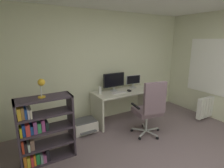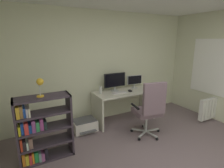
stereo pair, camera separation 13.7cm
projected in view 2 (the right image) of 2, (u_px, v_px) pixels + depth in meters
name	position (u px, v px, depth m)	size (l,w,h in m)	color
wall_back	(102.00, 67.00, 4.29)	(4.77, 0.10, 2.57)	beige
window_pane	(220.00, 68.00, 4.18)	(0.01, 1.36, 1.25)	white
window_frame	(220.00, 68.00, 4.17)	(0.02, 1.44, 1.33)	white
desk	(124.00, 99.00, 4.29)	(1.45, 0.65, 0.74)	silver
monitor_main	(115.00, 81.00, 4.20)	(0.55, 0.18, 0.43)	#B2B5B7
monitor_secondary	(134.00, 81.00, 4.48)	(0.40, 0.18, 0.32)	#B2B5B7
keyboard	(119.00, 93.00, 4.07)	(0.34, 0.13, 0.02)	silver
computer_mouse	(130.00, 91.00, 4.20)	(0.06, 0.10, 0.03)	black
desktop_speaker	(100.00, 90.00, 4.02)	(0.07, 0.07, 0.17)	silver
office_chair	(150.00, 108.00, 3.51)	(0.64, 0.62, 1.17)	#B7BABC
bookshelf	(39.00, 131.00, 2.87)	(0.85, 0.32, 1.07)	#362C38
desk_lamp	(40.00, 84.00, 2.72)	(0.12, 0.11, 0.29)	gold
printer	(85.00, 125.00, 3.88)	(0.50, 0.45, 0.26)	silver
radiator	(212.00, 108.00, 4.37)	(0.85, 0.10, 0.51)	white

